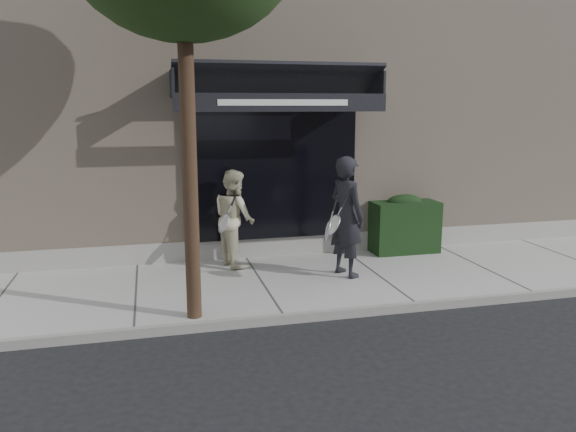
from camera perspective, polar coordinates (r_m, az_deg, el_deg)
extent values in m
plane|color=black|center=(9.89, 8.84, -6.40)|extent=(80.00, 80.00, 0.00)
cube|color=#A0A09B|center=(9.87, 8.85, -6.07)|extent=(20.00, 3.00, 0.12)
cube|color=gray|center=(8.54, 12.91, -8.94)|extent=(20.00, 0.10, 0.14)
cube|color=tan|center=(14.17, 1.25, 10.33)|extent=(14.00, 7.00, 5.50)
cube|color=gray|center=(11.35, 5.57, -2.71)|extent=(14.02, 0.42, 0.50)
cube|color=black|center=(10.52, -1.75, 4.83)|extent=(3.20, 0.30, 2.60)
cube|color=gray|center=(10.45, -10.55, 4.60)|extent=(0.08, 0.40, 2.60)
cube|color=gray|center=(11.11, 6.21, 5.11)|extent=(0.08, 0.40, 2.60)
cube|color=gray|center=(10.61, -1.97, 12.13)|extent=(3.36, 0.40, 0.12)
cube|color=black|center=(9.93, -1.11, 13.70)|extent=(3.60, 1.03, 0.55)
cube|color=black|center=(9.43, -0.41, 11.46)|extent=(3.60, 0.05, 0.30)
cube|color=white|center=(9.40, -0.37, 11.46)|extent=(2.20, 0.01, 0.10)
cube|color=black|center=(9.69, -11.70, 13.06)|extent=(0.04, 1.00, 0.45)
cube|color=black|center=(10.47, 8.69, 13.01)|extent=(0.04, 1.00, 0.45)
cube|color=black|center=(11.27, 11.65, -1.05)|extent=(1.30, 0.70, 1.00)
ellipsoid|color=black|center=(11.18, 11.75, 1.46)|extent=(0.71, 0.38, 0.27)
cylinder|color=black|center=(7.41, -10.03, 6.64)|extent=(0.20, 0.20, 4.80)
imported|color=black|center=(9.43, 5.99, -0.06)|extent=(0.72, 0.87, 2.03)
torus|color=silver|center=(9.13, 4.58, -0.90)|extent=(0.24, 0.34, 0.27)
cylinder|color=silver|center=(9.13, 4.58, -0.90)|extent=(0.20, 0.30, 0.23)
cylinder|color=silver|center=(9.13, 4.58, -0.90)|extent=(0.16, 0.06, 0.11)
cylinder|color=black|center=(9.13, 4.58, -0.90)|extent=(0.19, 0.08, 0.13)
torus|color=silver|center=(8.92, 4.05, -1.48)|extent=(0.17, 0.32, 0.30)
cylinder|color=silver|center=(8.92, 4.05, -1.48)|extent=(0.13, 0.28, 0.26)
cylinder|color=silver|center=(8.92, 4.05, -1.48)|extent=(0.18, 0.06, 0.06)
cylinder|color=black|center=(8.92, 4.05, -1.48)|extent=(0.20, 0.08, 0.08)
imported|color=beige|center=(10.06, -5.47, -0.18)|extent=(0.87, 0.99, 1.74)
torus|color=silver|center=(9.73, -6.53, -0.69)|extent=(0.22, 0.33, 0.28)
cylinder|color=silver|center=(9.73, -6.53, -0.69)|extent=(0.18, 0.29, 0.24)
cylinder|color=silver|center=(9.73, -6.53, -0.69)|extent=(0.17, 0.06, 0.10)
cylinder|color=black|center=(9.73, -6.53, -0.69)|extent=(0.20, 0.07, 0.12)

